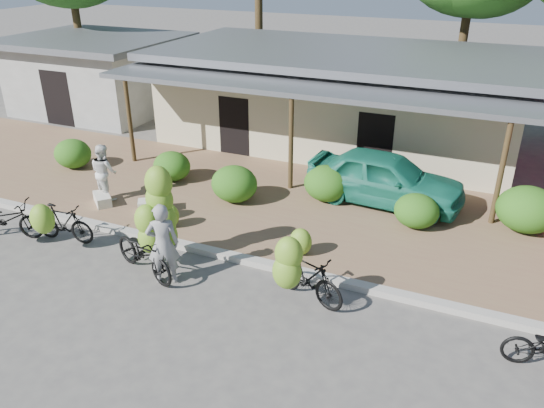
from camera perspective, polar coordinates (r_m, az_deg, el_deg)
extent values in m
plane|color=#504D4A|center=(11.10, -9.85, -10.74)|extent=(100.00, 100.00, 0.00)
cube|color=olive|center=(14.85, 0.42, -0.03)|extent=(60.00, 6.00, 0.12)
cube|color=#A8A399|center=(12.47, -4.97, -5.51)|extent=(60.00, 0.25, 0.15)
cube|color=#C5B395|center=(19.68, 7.36, 10.96)|extent=(12.00, 6.00, 3.10)
cube|color=slate|center=(19.32, 7.65, 15.76)|extent=(13.00, 7.00, 0.25)
cube|color=black|center=(17.10, 4.43, 7.23)|extent=(1.40, 0.12, 2.20)
cube|color=slate|center=(15.65, 3.36, 12.36)|extent=(13.00, 2.00, 0.15)
cylinder|color=#44321B|center=(17.95, -15.03, 8.42)|extent=(0.14, 0.14, 2.85)
cylinder|color=#44321B|center=(15.26, 2.05, 6.25)|extent=(0.14, 0.14, 2.85)
cylinder|color=#44321B|center=(14.37, 23.35, 2.78)|extent=(0.14, 0.14, 2.85)
cube|color=#A4A39E|center=(24.96, -18.28, 12.84)|extent=(6.00, 5.00, 2.90)
cube|color=slate|center=(24.68, -18.80, 16.38)|extent=(7.00, 6.00, 0.25)
cube|color=black|center=(23.30, -22.05, 10.50)|extent=(1.40, 0.12, 2.20)
cylinder|color=#44321B|center=(27.77, -20.22, 17.80)|extent=(0.36, 0.36, 6.71)
cylinder|color=#44321B|center=(25.75, -1.44, 20.56)|extent=(0.36, 0.36, 8.32)
cylinder|color=#44321B|center=(24.10, 19.90, 16.61)|extent=(0.36, 0.36, 6.53)
ellipsoid|color=#275D15|center=(18.23, -20.65, 5.10)|extent=(1.20, 1.08, 0.93)
ellipsoid|color=#275D15|center=(16.39, -10.72, 4.02)|extent=(1.15, 1.04, 0.90)
ellipsoid|color=#275D15|center=(14.76, -4.08, 2.18)|extent=(1.31, 1.18, 1.02)
ellipsoid|color=#275D15|center=(14.85, 5.92, 2.23)|extent=(1.30, 1.17, 1.01)
ellipsoid|color=#275D15|center=(13.85, 15.28, -0.72)|extent=(1.13, 1.01, 0.88)
ellipsoid|color=#275D15|center=(14.56, 25.78, -0.54)|extent=(1.49, 1.35, 1.17)
imported|color=black|center=(14.66, -26.65, -1.46)|extent=(1.98, 1.18, 0.98)
imported|color=black|center=(13.89, -21.49, -1.93)|extent=(1.66, 0.62, 0.98)
ellipsoid|color=#7FB62D|center=(13.27, -23.47, -1.48)|extent=(0.59, 0.50, 0.73)
imported|color=black|center=(11.96, -13.61, -5.17)|extent=(2.11, 1.36, 1.05)
ellipsoid|color=#7FB62D|center=(12.14, -11.70, -3.22)|extent=(0.71, 0.60, 0.89)
ellipsoid|color=#7FB62D|center=(11.86, -11.60, -1.58)|extent=(0.61, 0.52, 0.76)
ellipsoid|color=#7FB62D|center=(11.73, -12.02, 0.46)|extent=(0.63, 0.53, 0.78)
ellipsoid|color=#7FB62D|center=(11.54, -12.12, 2.24)|extent=(0.62, 0.52, 0.77)
ellipsoid|color=#7FB62D|center=(11.91, -12.96, -3.63)|extent=(0.57, 0.48, 0.71)
ellipsoid|color=#7FB62D|center=(11.74, -13.28, -1.69)|extent=(0.58, 0.49, 0.72)
imported|color=black|center=(10.85, 3.87, -7.87)|extent=(1.83, 1.06, 1.06)
ellipsoid|color=#7FB62D|center=(10.18, 1.61, -7.30)|extent=(0.58, 0.49, 0.72)
ellipsoid|color=#7FB62D|center=(10.01, 1.83, -5.35)|extent=(0.55, 0.47, 0.69)
ellipsoid|color=#7FB62D|center=(14.14, -12.01, -0.38)|extent=(0.49, 0.42, 0.62)
ellipsoid|color=#7FB62D|center=(13.66, -10.93, -1.23)|extent=(0.49, 0.42, 0.62)
ellipsoid|color=#7FB62D|center=(12.23, 3.10, -4.07)|extent=(0.53, 0.45, 0.66)
cube|color=silver|center=(14.67, -12.53, -0.11)|extent=(0.93, 0.79, 0.30)
cube|color=silver|center=(15.42, -17.78, 0.51)|extent=(0.82, 0.78, 0.28)
imported|color=gray|center=(11.40, -11.65, -4.24)|extent=(0.81, 0.73, 1.86)
imported|color=white|center=(15.51, -17.60, 3.33)|extent=(0.94, 0.84, 1.59)
imported|color=#1A7860|center=(14.87, 12.06, 2.75)|extent=(4.41, 2.03, 1.46)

